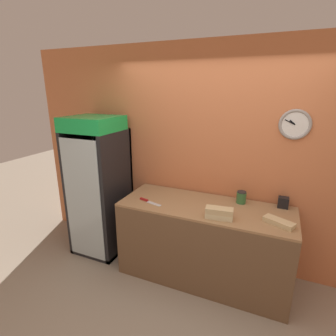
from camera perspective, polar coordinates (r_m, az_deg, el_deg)
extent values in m
cube|color=#D17547|center=(3.22, 10.40, 1.80)|extent=(5.20, 0.06, 2.70)
torus|color=gray|center=(3.02, 25.91, 8.51)|extent=(0.32, 0.03, 0.32)
cylinder|color=white|center=(3.02, 25.91, 8.51)|extent=(0.26, 0.01, 0.26)
cube|color=black|center=(3.00, 25.46, 8.94)|extent=(0.06, 0.01, 0.05)
cube|color=black|center=(3.00, 25.02, 9.04)|extent=(0.10, 0.01, 0.05)
cube|color=brown|center=(3.21, 7.76, -15.77)|extent=(1.92, 0.73, 0.89)
cube|color=#9E754C|center=(2.99, 8.11, -8.34)|extent=(1.92, 0.73, 0.02)
cube|color=black|center=(3.90, -11.84, -3.55)|extent=(0.64, 0.04, 1.67)
cube|color=black|center=(3.85, -18.10, -4.34)|extent=(0.05, 0.66, 1.67)
cube|color=black|center=(3.50, -10.75, -5.88)|extent=(0.05, 0.66, 1.67)
cube|color=black|center=(4.04, -13.72, -15.80)|extent=(0.64, 0.66, 0.05)
cube|color=white|center=(3.88, -12.07, -3.68)|extent=(0.54, 0.02, 1.57)
cube|color=silver|center=(3.43, -18.02, -6.95)|extent=(0.54, 0.01, 1.57)
cube|color=green|center=(3.41, -16.10, 9.27)|extent=(0.64, 0.60, 0.18)
cube|color=silver|center=(3.80, -14.38, -10.25)|extent=(0.52, 0.54, 0.01)
cube|color=silver|center=(3.65, -14.80, -5.04)|extent=(0.52, 0.54, 0.01)
cube|color=silver|center=(3.53, -15.25, 0.57)|extent=(0.52, 0.54, 0.01)
cylinder|color=#5B2D19|center=(3.45, -17.08, -4.88)|extent=(0.07, 0.07, 0.18)
cylinder|color=#5B2D19|center=(3.40, -17.26, -2.91)|extent=(0.03, 0.03, 0.08)
cylinder|color=#B2BCCC|center=(3.45, -19.69, 0.93)|extent=(0.06, 0.06, 0.12)
cylinder|color=#B2BCCC|center=(3.42, -19.84, 2.33)|extent=(0.03, 0.03, 0.05)
cylinder|color=#B2BCCC|center=(3.24, -15.50, 0.54)|extent=(0.07, 0.07, 0.15)
cylinder|color=#B2BCCC|center=(3.21, -15.65, 2.34)|extent=(0.03, 0.03, 0.06)
cylinder|color=gold|center=(3.38, -18.29, 0.77)|extent=(0.07, 0.07, 0.13)
cylinder|color=gold|center=(3.35, -18.43, 2.24)|extent=(0.03, 0.03, 0.05)
cylinder|color=gold|center=(3.37, -15.16, -5.65)|extent=(0.07, 0.07, 0.13)
cylinder|color=gold|center=(3.33, -15.28, -4.17)|extent=(0.03, 0.03, 0.06)
cylinder|color=#B2BCCC|center=(3.73, -18.96, -10.07)|extent=(0.07, 0.07, 0.12)
cylinder|color=#B2BCCC|center=(3.70, -19.09, -8.90)|extent=(0.03, 0.03, 0.05)
cylinder|color=#B2231E|center=(3.53, -15.01, -10.89)|extent=(0.07, 0.07, 0.16)
cylinder|color=#B2231E|center=(3.48, -15.16, -9.18)|extent=(0.03, 0.03, 0.07)
cylinder|color=#5B2D19|center=(3.49, -13.95, -11.37)|extent=(0.07, 0.07, 0.14)
cylinder|color=#5B2D19|center=(3.45, -14.07, -9.89)|extent=(0.03, 0.03, 0.06)
cylinder|color=orange|center=(3.58, -16.27, -10.56)|extent=(0.06, 0.06, 0.17)
cylinder|color=orange|center=(3.53, -16.43, -8.84)|extent=(0.02, 0.02, 0.07)
cube|color=beige|center=(2.73, 11.04, -10.17)|extent=(0.28, 0.14, 0.06)
cube|color=tan|center=(2.70, 11.11, -9.10)|extent=(0.28, 0.14, 0.06)
cube|color=tan|center=(2.78, 22.99, -10.81)|extent=(0.31, 0.22, 0.05)
cube|color=silver|center=(3.01, -3.10, -7.75)|extent=(0.20, 0.09, 0.00)
cube|color=maroon|center=(3.10, -5.25, -6.85)|extent=(0.12, 0.05, 0.02)
cylinder|color=#336B38|center=(3.12, 15.66, -6.26)|extent=(0.11, 0.11, 0.13)
cylinder|color=#262628|center=(3.09, 15.76, -5.07)|extent=(0.10, 0.10, 0.01)
cube|color=black|center=(3.16, 23.79, -6.88)|extent=(0.11, 0.09, 0.12)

